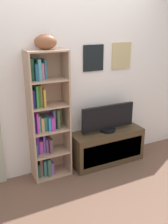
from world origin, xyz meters
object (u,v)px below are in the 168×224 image
(bookshelf, at_px, (45,120))
(tv_stand, at_px, (107,146))
(television, at_px, (108,119))
(football, at_px, (45,42))

(bookshelf, relative_size, tv_stand, 1.57)
(television, bearing_deg, bookshelf, 175.03)
(bookshelf, distance_m, television, 0.90)
(bookshelf, height_order, football, football)
(bookshelf, bearing_deg, television, -4.97)
(football, relative_size, television, 0.32)
(tv_stand, bearing_deg, bookshelf, 174.95)
(bookshelf, distance_m, tv_stand, 1.05)
(bookshelf, bearing_deg, football, -34.48)
(tv_stand, relative_size, television, 1.31)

